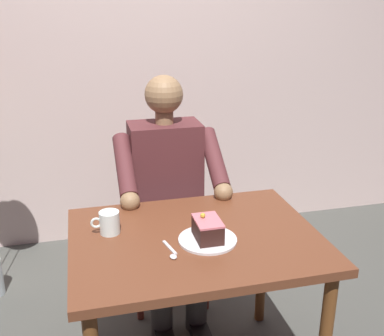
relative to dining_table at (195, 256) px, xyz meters
The scene contains 8 objects.
cafe_rear_panel 1.75m from the dining_table, 90.00° to the right, with size 6.40×0.12×3.00m, color beige.
dining_table is the anchor object (origin of this frame).
chair 0.73m from the dining_table, 90.00° to the right, with size 0.42×0.42×0.90m.
seated_person 0.55m from the dining_table, 90.00° to the right, with size 0.53×0.58×1.26m.
dessert_plate 0.11m from the dining_table, 124.40° to the left, with size 0.23×0.23×0.01m, color white.
cake_slice 0.16m from the dining_table, 124.40° to the left, with size 0.10×0.14×0.10m.
coffee_cup 0.37m from the dining_table, 17.92° to the right, with size 0.12×0.08×0.09m.
dessert_spoon 0.19m from the dining_table, 42.55° to the left, with size 0.04×0.14×0.01m.
Camera 1 is at (0.41, 1.57, 1.60)m, focal length 43.05 mm.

